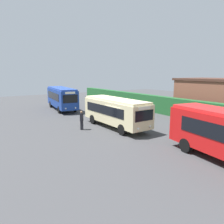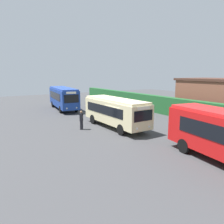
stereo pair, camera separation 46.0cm
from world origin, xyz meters
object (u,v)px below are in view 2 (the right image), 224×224
Objects in this scene: bus_cream at (115,111)px; traffic_cone at (208,129)px; person_center at (211,132)px; bus_blue at (63,97)px; person_left at (81,120)px.

bus_cream reaches higher than traffic_cone.
person_center is (8.54, 3.28, -0.72)m from bus_cream.
person_center is at bearing 16.63° from bus_blue.
person_left reaches higher than traffic_cone.
bus_cream is 4.64× the size of person_left.
bus_cream is at bearing 9.35° from bus_blue.
bus_blue is 1.12× the size of bus_cream.
person_left is 12.08m from traffic_cone.
person_center is at bearing 20.04° from bus_cream.
bus_blue is 16.35× the size of traffic_cone.
bus_cream is at bearing -11.91° from person_center.
traffic_cone is (6.17, 6.40, -1.42)m from bus_cream.
bus_blue reaches higher than bus_cream.
person_left is at bearing -126.53° from traffic_cone.
bus_cream is at bearing 22.28° from person_left.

